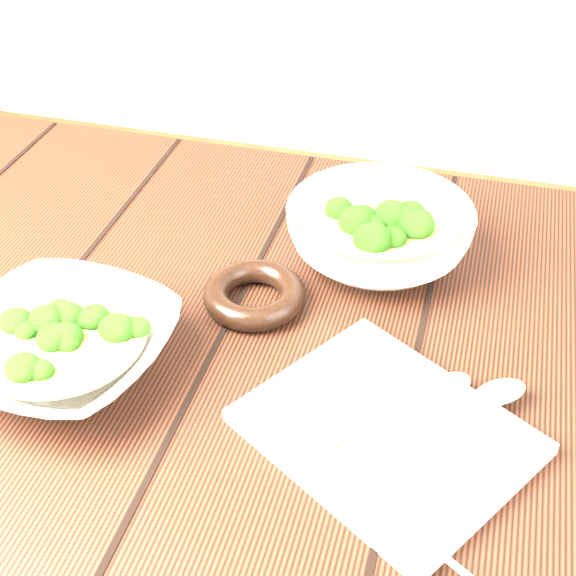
{
  "coord_description": "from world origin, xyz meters",
  "views": [
    {
      "loc": [
        0.21,
        -0.57,
        1.3
      ],
      "look_at": [
        0.04,
        0.04,
        0.8
      ],
      "focal_mm": 50.0,
      "sensor_mm": 36.0,
      "label": 1
    }
  ],
  "objects": [
    {
      "name": "soup_bowl_front",
      "position": [
        -0.15,
        -0.08,
        0.78
      ],
      "size": [
        0.24,
        0.24,
        0.06
      ],
      "color": "silver",
      "rests_on": "table"
    },
    {
      "name": "spoon_left",
      "position": [
        0.19,
        -0.05,
        0.77
      ],
      "size": [
        0.14,
        0.16,
        0.01
      ],
      "color": "#ACA998",
      "rests_on": "napkin"
    },
    {
      "name": "napkin",
      "position": [
        0.17,
        -0.08,
        0.76
      ],
      "size": [
        0.3,
        0.28,
        0.01
      ],
      "primitive_type": "cube",
      "rotation": [
        0.0,
        0.0,
        -0.55
      ],
      "color": "#BEB29E",
      "rests_on": "table"
    },
    {
      "name": "soup_bowl_back",
      "position": [
        0.11,
        0.18,
        0.79
      ],
      "size": [
        0.25,
        0.25,
        0.08
      ],
      "color": "silver",
      "rests_on": "table"
    },
    {
      "name": "spoon_right",
      "position": [
        0.23,
        -0.04,
        0.77
      ],
      "size": [
        0.16,
        0.14,
        0.01
      ],
      "color": "#ACA998",
      "rests_on": "napkin"
    },
    {
      "name": "trivet",
      "position": [
        -0.0,
        0.06,
        0.76
      ],
      "size": [
        0.11,
        0.11,
        0.03
      ],
      "primitive_type": "torus",
      "rotation": [
        0.0,
        0.0,
        -0.01
      ],
      "color": "black",
      "rests_on": "table"
    },
    {
      "name": "table",
      "position": [
        0.0,
        0.0,
        0.63
      ],
      "size": [
        1.2,
        0.8,
        0.75
      ],
      "color": "#371A0F",
      "rests_on": "ground"
    }
  ]
}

